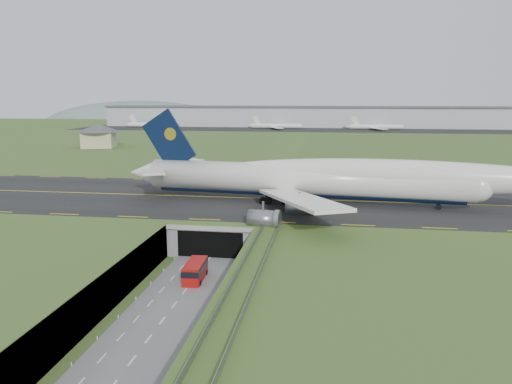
# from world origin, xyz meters

# --- Properties ---
(ground) EXTENTS (900.00, 900.00, 0.00)m
(ground) POSITION_xyz_m (0.00, 0.00, 0.00)
(ground) COLOR #345220
(ground) RESTS_ON ground
(airfield_deck) EXTENTS (800.00, 800.00, 6.00)m
(airfield_deck) POSITION_xyz_m (0.00, 0.00, 3.00)
(airfield_deck) COLOR gray
(airfield_deck) RESTS_ON ground
(trench_road) EXTENTS (12.00, 75.00, 0.20)m
(trench_road) POSITION_xyz_m (0.00, -7.50, 0.10)
(trench_road) COLOR slate
(trench_road) RESTS_ON ground
(taxiway) EXTENTS (800.00, 44.00, 0.18)m
(taxiway) POSITION_xyz_m (0.00, 33.00, 6.09)
(taxiway) COLOR black
(taxiway) RESTS_ON airfield_deck
(tunnel_portal) EXTENTS (17.00, 22.30, 6.00)m
(tunnel_portal) POSITION_xyz_m (0.00, 16.71, 3.33)
(tunnel_portal) COLOR gray
(tunnel_portal) RESTS_ON ground
(guideway) EXTENTS (3.00, 53.00, 7.05)m
(guideway) POSITION_xyz_m (11.00, -19.11, 5.32)
(guideway) COLOR #A8A8A3
(guideway) RESTS_ON ground
(jumbo_jet) EXTENTS (97.46, 61.91, 20.58)m
(jumbo_jet) POSITION_xyz_m (22.29, 29.16, 11.54)
(jumbo_jet) COLOR silver
(jumbo_jet) RESTS_ON ground
(shuttle_tram) EXTENTS (3.05, 7.34, 2.96)m
(shuttle_tram) POSITION_xyz_m (0.28, -3.05, 1.63)
(shuttle_tram) COLOR #A80D0B
(shuttle_tram) RESTS_ON ground
(service_building) EXTENTS (23.25, 23.25, 10.58)m
(service_building) POSITION_xyz_m (-82.06, 135.00, 12.27)
(service_building) COLOR #C3B88D
(service_building) RESTS_ON ground
(cargo_terminal) EXTENTS (320.00, 67.00, 15.60)m
(cargo_terminal) POSITION_xyz_m (-0.24, 299.41, 13.96)
(cargo_terminal) COLOR #B2B2B2
(cargo_terminal) RESTS_ON ground
(distant_hills) EXTENTS (700.00, 91.00, 60.00)m
(distant_hills) POSITION_xyz_m (64.38, 430.00, -4.00)
(distant_hills) COLOR slate
(distant_hills) RESTS_ON ground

